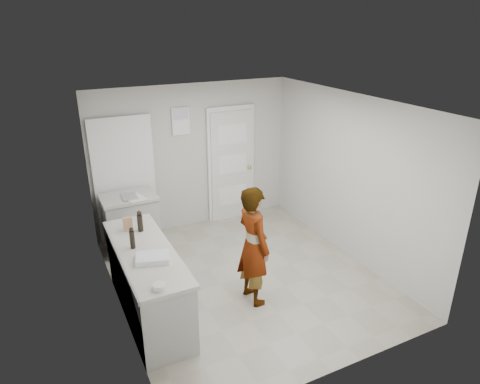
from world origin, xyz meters
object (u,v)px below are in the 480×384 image
person (253,246)px  spice_jar (140,218)px  baking_dish (153,258)px  oil_cruet_a (140,221)px  oil_cruet_b (132,238)px  egg_bowl (159,286)px  cake_mix_box (128,224)px

person → spice_jar: bearing=42.4°
person → baking_dish: bearing=85.5°
person → oil_cruet_a: bearing=53.1°
spice_jar → oil_cruet_b: size_ratio=0.26×
oil_cruet_b → egg_bowl: (0.05, -0.94, -0.11)m
baking_dish → person: bearing=-0.4°
spice_jar → oil_cruet_a: bearing=-103.0°
person → cake_mix_box: (-1.37, 0.88, 0.22)m
person → cake_mix_box: size_ratio=8.60×
person → oil_cruet_b: 1.49m
cake_mix_box → baking_dish: bearing=-83.3°
person → baking_dish: person is taller
person → baking_dish: size_ratio=3.73×
oil_cruet_a → baking_dish: (-0.06, -0.78, -0.11)m
spice_jar → oil_cruet_a: 0.33m
spice_jar → person: bearing=-43.4°
oil_cruet_b → egg_bowl: oil_cruet_b is taller
oil_cruet_b → baking_dish: bearing=-70.5°
person → oil_cruet_a: 1.48m
egg_bowl → spice_jar: bearing=82.5°
person → cake_mix_box: person is taller
cake_mix_box → egg_bowl: cake_mix_box is taller
person → egg_bowl: person is taller
baking_dish → oil_cruet_b: bearing=109.5°
egg_bowl → oil_cruet_b: bearing=92.8°
oil_cruet_b → spice_jar: bearing=69.6°
spice_jar → cake_mix_box: bearing=-133.8°
spice_jar → baking_dish: size_ratio=0.17×
cake_mix_box → oil_cruet_a: oil_cruet_a is taller
person → spice_jar: size_ratio=21.99×
oil_cruet_b → cake_mix_box: bearing=83.7°
oil_cruet_a → egg_bowl: 1.36m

